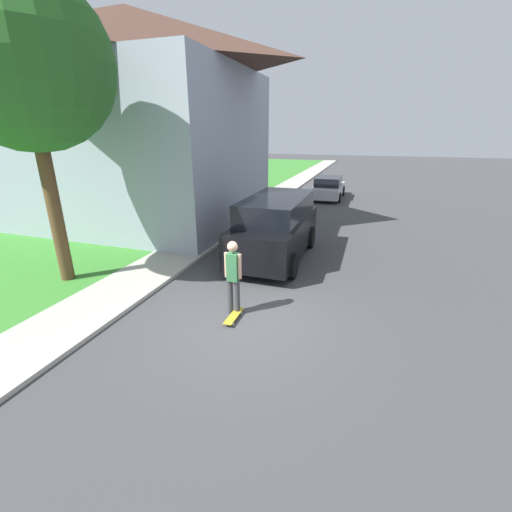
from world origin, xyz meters
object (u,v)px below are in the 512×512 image
(lawn_tree_near, at_px, (24,63))
(skateboard, at_px, (234,316))
(suv_parked, at_px, (276,227))
(skateboarder, at_px, (233,274))
(car_down_street, at_px, (328,188))

(lawn_tree_near, xyz_separation_m, skateboard, (5.33, -0.48, -5.47))
(suv_parked, relative_size, skateboarder, 2.70)
(skateboarder, xyz_separation_m, skateboard, (0.09, -0.24, -0.93))
(car_down_street, distance_m, skateboard, 16.09)
(lawn_tree_near, bearing_deg, skateboard, -5.14)
(lawn_tree_near, relative_size, skateboard, 9.23)
(lawn_tree_near, bearing_deg, skateboarder, -2.57)
(lawn_tree_near, distance_m, skateboarder, 6.94)
(car_down_street, xyz_separation_m, skateboarder, (-0.14, -15.84, 0.35))
(car_down_street, bearing_deg, skateboarder, -90.51)
(suv_parked, xyz_separation_m, skateboarder, (0.10, -4.02, -0.08))
(lawn_tree_near, height_order, skateboard, lawn_tree_near)
(skateboarder, height_order, skateboard, skateboarder)
(lawn_tree_near, height_order, suv_parked, lawn_tree_near)
(car_down_street, relative_size, skateboarder, 2.44)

